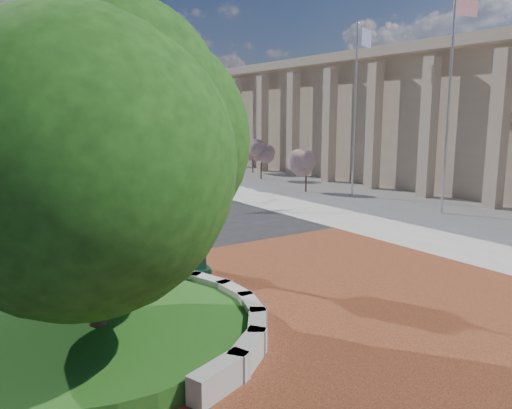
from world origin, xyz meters
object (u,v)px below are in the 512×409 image
Objects in this scene: post_clock at (193,182)px; flagpole_b at (355,110)px; flagpole_a at (449,99)px; street_lamp_near at (85,113)px; parked_car at (86,160)px.

post_clock is 15.80m from flagpole_b.
street_lamp_near is at bearing 120.47° from flagpole_a.
post_clock is at bearing -151.26° from flagpole_b.
street_lamp_near is at bearing -90.13° from parked_car.
flagpole_a reaches higher than street_lamp_near.
parked_car is at bearing 108.47° from flagpole_b.
parked_car is 0.39× the size of flagpole_a.
post_clock is 32.42m from parked_car.
flagpole_b is at bearing 28.74° from post_clock.
flagpole_b is at bearing 88.38° from flagpole_a.
parked_car is at bearing 104.70° from flagpole_a.
flagpole_b is 16.92m from street_lamp_near.
post_clock is 0.61× the size of street_lamp_near.
post_clock is 1.22× the size of parked_car.
flagpole_a reaches higher than post_clock.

